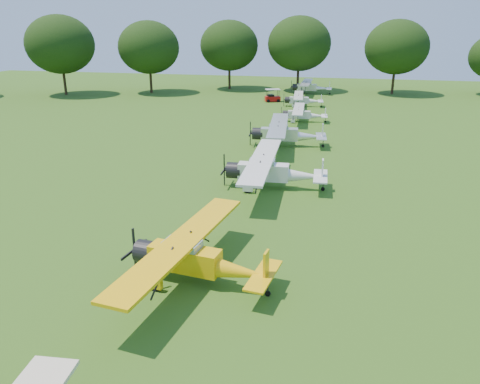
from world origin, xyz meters
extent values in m
plane|color=#2B4B12|center=(0.00, 0.00, 0.00)|extent=(160.00, 160.00, 0.00)
cylinder|color=#302113|center=(14.28, 56.21, 2.25)|extent=(0.44, 0.44, 4.51)
ellipsoid|color=black|center=(14.28, 56.21, 7.77)|extent=(10.52, 10.52, 8.94)
cylinder|color=#302113|center=(-2.12, 56.74, 2.37)|extent=(0.44, 0.44, 4.74)
ellipsoid|color=black|center=(-2.12, 56.74, 8.16)|extent=(11.05, 11.05, 9.39)
cylinder|color=#302113|center=(-14.75, 56.54, 2.24)|extent=(0.44, 0.44, 4.49)
ellipsoid|color=black|center=(-14.75, 56.54, 7.73)|extent=(10.47, 10.47, 8.90)
cylinder|color=#302113|center=(-26.90, 48.50, 2.22)|extent=(0.44, 0.44, 4.44)
ellipsoid|color=black|center=(-26.90, 48.50, 7.65)|extent=(10.36, 10.36, 8.80)
cylinder|color=#302113|center=(-40.16, 42.92, 2.39)|extent=(0.44, 0.44, 4.77)
ellipsoid|color=black|center=(-40.16, 42.92, 8.22)|extent=(11.14, 11.14, 9.47)
cube|color=yellow|center=(-0.03, -11.01, 1.12)|extent=(3.51, 1.45, 1.12)
cone|color=yellow|center=(2.83, -11.39, 0.96)|extent=(3.08, 1.34, 0.96)
cube|color=#8CA5B2|center=(-0.13, -11.00, 1.71)|extent=(1.82, 1.20, 0.59)
cylinder|color=black|center=(-2.03, -10.75, 1.12)|extent=(1.10, 1.22, 1.11)
cube|color=black|center=(-2.72, -10.66, 1.12)|extent=(0.08, 0.14, 2.24)
cube|color=yellow|center=(-0.13, -11.00, 1.97)|extent=(3.01, 11.40, 0.15)
cube|color=yellow|center=(3.88, -11.53, 1.49)|extent=(0.18, 0.60, 1.39)
cube|color=yellow|center=(3.78, -11.52, 1.01)|extent=(1.29, 3.08, 0.10)
cylinder|color=black|center=(-1.05, -12.22, 0.32)|extent=(0.66, 0.25, 0.64)
cylinder|color=black|center=(-0.70, -9.58, 0.32)|extent=(0.66, 0.25, 0.64)
cylinder|color=black|center=(3.99, -11.54, 0.13)|extent=(0.26, 0.12, 0.26)
cube|color=silver|center=(1.20, 2.89, 1.21)|extent=(3.72, 1.27, 1.21)
cone|color=silver|center=(4.30, 3.04, 1.03)|extent=(3.26, 1.19, 1.03)
cube|color=#8CA5B2|center=(1.09, 2.88, 1.84)|extent=(1.89, 1.14, 0.63)
cylinder|color=black|center=(-0.98, 2.78, 1.21)|extent=(1.09, 1.24, 1.19)
cube|color=black|center=(-1.72, 2.75, 1.21)|extent=(0.08, 0.14, 2.41)
cube|color=silver|center=(1.09, 2.88, 2.12)|extent=(2.26, 12.23, 0.16)
cube|color=silver|center=(5.44, 3.10, 1.61)|extent=(0.15, 0.64, 1.49)
cube|color=silver|center=(5.33, 3.09, 1.09)|extent=(1.13, 3.26, 0.10)
cylinder|color=black|center=(0.36, 1.41, 0.34)|extent=(0.70, 0.22, 0.69)
cylinder|color=black|center=(0.22, 4.28, 0.34)|extent=(0.70, 0.22, 0.69)
cylinder|color=black|center=(5.56, 3.10, 0.14)|extent=(0.28, 0.11, 0.28)
cube|color=white|center=(0.55, 15.56, 1.19)|extent=(3.70, 1.43, 1.19)
cone|color=white|center=(3.58, 15.87, 1.02)|extent=(3.25, 1.33, 1.02)
cube|color=#8CA5B2|center=(0.43, 15.55, 1.81)|extent=(1.90, 1.22, 0.62)
cylinder|color=black|center=(-1.59, 15.35, 1.19)|extent=(1.13, 1.27, 1.17)
cube|color=black|center=(-2.32, 15.27, 1.19)|extent=(0.08, 0.14, 2.37)
cube|color=white|center=(0.43, 15.55, 2.09)|extent=(2.83, 12.07, 0.16)
cube|color=white|center=(4.70, 15.98, 1.58)|extent=(0.17, 0.63, 1.47)
cube|color=white|center=(4.59, 15.97, 1.07)|extent=(1.27, 3.24, 0.10)
cylinder|color=black|center=(-0.21, 14.07, 0.34)|extent=(0.69, 0.25, 0.68)
cylinder|color=black|center=(-0.49, 16.88, 0.34)|extent=(0.69, 0.25, 0.68)
cylinder|color=black|center=(4.82, 15.99, 0.14)|extent=(0.28, 0.12, 0.27)
cube|color=silver|center=(1.17, 28.19, 0.90)|extent=(2.79, 1.00, 0.90)
cone|color=silver|center=(3.47, 28.35, 0.77)|extent=(2.44, 0.93, 0.77)
cube|color=#8CA5B2|center=(1.08, 28.19, 1.37)|extent=(1.42, 0.88, 0.47)
cylinder|color=black|center=(-0.45, 28.08, 0.90)|extent=(0.83, 0.94, 0.89)
cube|color=black|center=(-1.01, 28.04, 0.90)|extent=(0.06, 0.11, 1.80)
cube|color=silver|center=(1.08, 28.19, 1.58)|extent=(1.87, 9.13, 0.12)
cube|color=silver|center=(4.33, 28.41, 1.20)|extent=(0.12, 0.48, 1.11)
cube|color=silver|center=(4.24, 28.40, 0.81)|extent=(0.89, 2.44, 0.08)
cylinder|color=black|center=(0.56, 27.08, 0.26)|extent=(0.52, 0.17, 0.51)
cylinder|color=black|center=(0.41, 29.21, 0.26)|extent=(0.52, 0.17, 0.51)
cylinder|color=black|center=(4.41, 28.42, 0.10)|extent=(0.21, 0.08, 0.21)
cube|color=silver|center=(-0.06, 39.66, 0.91)|extent=(2.84, 1.07, 0.91)
cone|color=silver|center=(2.28, 39.87, 0.78)|extent=(2.49, 1.00, 0.78)
cube|color=#8CA5B2|center=(-0.14, 39.65, 1.39)|extent=(1.46, 0.92, 0.48)
cylinder|color=black|center=(-1.70, 39.51, 0.91)|extent=(0.86, 0.97, 0.90)
cube|color=black|center=(-2.26, 39.46, 0.91)|extent=(0.06, 0.11, 1.82)
cube|color=silver|center=(-0.14, 39.65, 1.61)|extent=(2.08, 9.29, 0.12)
cube|color=silver|center=(3.15, 39.95, 1.22)|extent=(0.13, 0.48, 1.13)
cube|color=silver|center=(3.06, 39.94, 0.83)|extent=(0.95, 2.49, 0.08)
cylinder|color=black|center=(-0.65, 38.51, 0.26)|extent=(0.53, 0.19, 0.52)
cylinder|color=black|center=(-0.85, 40.68, 0.26)|extent=(0.53, 0.19, 0.52)
cylinder|color=black|center=(3.23, 39.95, 0.10)|extent=(0.21, 0.09, 0.21)
cube|color=white|center=(-0.13, 53.15, 1.10)|extent=(3.36, 1.03, 1.10)
cone|color=white|center=(2.69, 53.18, 0.94)|extent=(2.94, 0.97, 0.94)
cube|color=#8CA5B2|center=(-0.24, 53.15, 1.67)|extent=(1.68, 0.98, 0.58)
cylinder|color=black|center=(-2.12, 53.13, 1.10)|extent=(0.95, 1.10, 1.09)
cube|color=black|center=(-2.80, 53.12, 1.10)|extent=(0.06, 0.13, 2.20)
cube|color=white|center=(-0.24, 53.15, 1.94)|extent=(1.63, 11.11, 0.15)
cube|color=white|center=(3.74, 53.19, 1.47)|extent=(0.11, 0.58, 1.36)
cube|color=white|center=(3.63, 53.19, 0.99)|extent=(0.92, 2.94, 0.09)
cylinder|color=black|center=(-0.96, 51.83, 0.31)|extent=(0.63, 0.17, 0.63)
cylinder|color=black|center=(-0.98, 54.45, 0.31)|extent=(0.63, 0.17, 0.63)
cylinder|color=black|center=(3.84, 53.19, 0.13)|extent=(0.25, 0.09, 0.25)
cube|color=#BC0E0D|center=(-4.52, 43.19, 0.47)|extent=(2.59, 2.00, 0.73)
cube|color=black|center=(-4.81, 43.08, 0.88)|extent=(1.29, 1.41, 0.47)
cube|color=silver|center=(-4.52, 43.19, 1.89)|extent=(2.53, 2.06, 0.08)
cylinder|color=black|center=(-5.01, 42.31, 0.23)|extent=(0.48, 0.30, 0.46)
cylinder|color=black|center=(-5.48, 43.51, 0.23)|extent=(0.48, 0.30, 0.46)
cylinder|color=black|center=(-3.56, 42.88, 0.23)|extent=(0.48, 0.30, 0.46)
cylinder|color=black|center=(-4.03, 44.08, 0.23)|extent=(0.48, 0.30, 0.46)
camera|label=1|loc=(6.77, -29.35, 11.40)|focal=35.00mm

